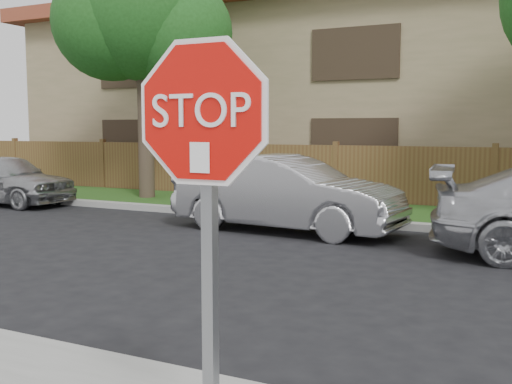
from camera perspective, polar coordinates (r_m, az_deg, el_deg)
The scene contains 7 objects.
far_curb at distance 12.40m, azimuth 20.41°, elevation -3.52°, with size 70.00×0.30×0.15m, color gray.
grass_strip at distance 14.02m, azimuth 21.10°, elevation -2.52°, with size 70.00×3.00×0.12m, color #1E4714.
fence at distance 15.52m, azimuth 21.73°, elevation 1.01°, with size 70.00×0.12×1.60m, color brown.
tree_left at distance 17.26m, azimuth -10.88°, elevation 16.56°, with size 4.80×3.90×7.78m.
stop_sign at distance 2.98m, azimuth -4.92°, elevation 1.40°, with size 1.01×0.13×2.55m.
sedan_far_left at distance 17.52m, azimuth -22.82°, elevation 1.15°, with size 1.63×4.06×1.38m, color #A2A3A7.
sedan_left at distance 11.95m, azimuth 2.94°, elevation -0.16°, with size 1.61×4.62×1.52m, color #A8A8AC.
Camera 1 is at (1.17, -4.03, 2.08)m, focal length 42.00 mm.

